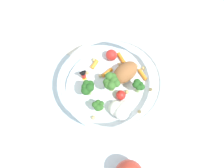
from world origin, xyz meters
name	(u,v)px	position (x,y,z in m)	size (l,w,h in m)	color
ground_plane	(116,86)	(0.00, 0.00, 0.00)	(2.40, 2.40, 0.00)	silver
food_container	(114,85)	(0.01, 0.01, 0.03)	(0.26, 0.26, 0.07)	white
folded_napkin	(68,36)	(0.14, -0.16, 0.00)	(0.14, 0.11, 0.01)	silver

